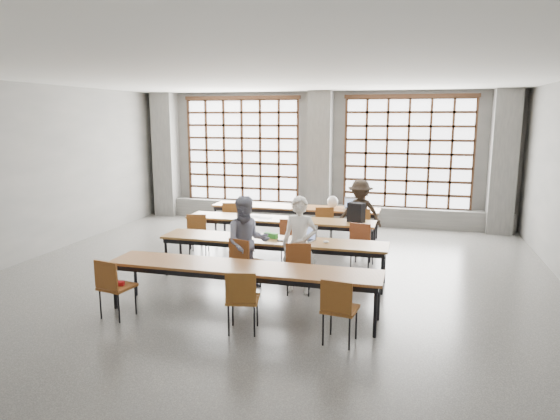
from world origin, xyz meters
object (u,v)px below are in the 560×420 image
object	(u,v)px
student_male	(300,245)
mouse	(326,242)
chair_back_right	(360,223)
chair_near_left	(113,283)
chair_back_mid	(324,222)
chair_mid_right	(361,240)
chair_front_left	(243,258)
desk_row_c	(273,243)
student_female	(247,242)
student_back	(360,213)
green_box	(271,235)
chair_mid_left	(198,230)
backpack	(356,212)
desk_row_a	(295,209)
chair_near_right	(339,305)
chair_mid_centre	(291,235)
laptop_back	(352,206)
phone	(281,241)
desk_row_d	(242,270)
chair_back_left	(231,216)
laptop_front	(305,236)
chair_front_right	(299,262)
desk_row_b	(279,222)
red_pouch	(117,283)
chair_near_mid	(242,295)
plastic_bag	(333,202)

from	to	relation	value
student_male	mouse	distance (m)	0.60
chair_back_right	chair_near_left	size ratio (longest dim) A/B	1.00
chair_back_mid	chair_mid_right	world-z (taller)	same
chair_front_left	desk_row_c	bearing A→B (deg)	62.73
chair_back_right	student_female	world-z (taller)	student_female
student_back	green_box	xyz separation A→B (m)	(-1.28, -2.66, 0.03)
chair_back_right	chair_mid_left	world-z (taller)	same
chair_back_mid	chair_mid_left	xyz separation A→B (m)	(-2.39, -1.47, 0.00)
chair_near_left	backpack	xyz separation A→B (m)	(2.94, 4.10, 0.39)
desk_row_a	chair_near_right	xyz separation A→B (m)	(1.87, -5.52, -0.13)
chair_mid_centre	student_female	bearing A→B (deg)	-102.12
chair_near_right	laptop_back	bearing A→B (deg)	95.37
chair_mid_left	phone	size ratio (longest dim) A/B	6.77
desk_row_d	chair_front_left	xyz separation A→B (m)	(-0.34, 1.03, -0.13)
desk_row_d	student_female	distance (m)	1.20
chair_front_left	chair_back_left	bearing A→B (deg)	113.72
desk_row_a	chair_back_left	bearing A→B (deg)	-155.56
chair_mid_centre	laptop_front	size ratio (longest dim) A/B	2.04
chair_front_left	chair_front_right	bearing A→B (deg)	-0.12
chair_back_mid	chair_mid_centre	distance (m)	1.53
desk_row_b	chair_back_left	distance (m)	1.63
student_male	red_pouch	distance (m)	2.86
chair_mid_centre	chair_near_right	distance (m)	3.71
chair_near_right	laptop_back	world-z (taller)	laptop_back
desk_row_c	student_male	distance (m)	0.79
laptop_back	backpack	world-z (taller)	backpack
chair_back_mid	green_box	world-z (taller)	chair_back_mid
chair_back_left	chair_near_mid	size ratio (longest dim) A/B	1.00
chair_mid_right	chair_front_left	size ratio (longest dim) A/B	1.00
laptop_front	student_male	bearing A→B (deg)	-86.91
plastic_bag	student_male	bearing A→B (deg)	-88.97
chair_front_right	chair_near_right	size ratio (longest dim) A/B	1.00
chair_front_right	chair_front_left	bearing A→B (deg)	179.88
student_back	laptop_front	size ratio (longest dim) A/B	3.44
student_male	green_box	distance (m)	0.87
desk_row_c	chair_front_right	size ratio (longest dim) A/B	4.55
chair_back_right	laptop_front	world-z (taller)	laptop_front
chair_back_left	student_back	world-z (taller)	student_back
student_male	plastic_bag	bearing A→B (deg)	92.65
chair_back_left	red_pouch	world-z (taller)	chair_back_left
student_female	laptop_front	world-z (taller)	student_female
chair_back_left	chair_front_right	distance (m)	4.01
desk_row_a	laptop_back	world-z (taller)	laptop_back
chair_back_right	chair_near_right	distance (m)	4.90
student_male	laptop_back	distance (m)	3.87
chair_near_mid	student_back	distance (m)	5.12
desk_row_b	chair_front_left	distance (m)	2.40
student_back	laptop_front	world-z (taller)	student_back
chair_back_left	student_female	bearing A→B (deg)	-65.09
chair_back_mid	laptop_back	distance (m)	0.94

